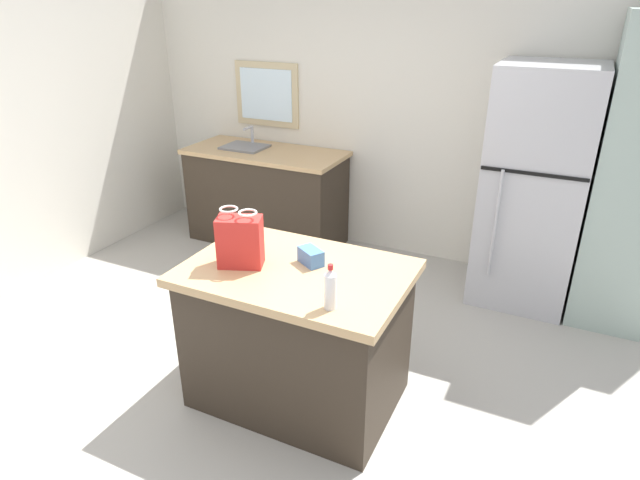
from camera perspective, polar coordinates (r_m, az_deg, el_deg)
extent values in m
plane|color=#ADA89E|center=(3.44, -5.02, -16.01)|extent=(6.21, 6.21, 0.00)
cube|color=silver|center=(4.89, 8.95, 13.19)|extent=(5.18, 0.10, 2.59)
cube|color=#CCB78C|center=(5.38, -5.61, 15.12)|extent=(0.68, 0.04, 0.60)
cube|color=white|center=(5.36, -5.73, 15.09)|extent=(0.56, 0.02, 0.48)
cube|color=#33281E|center=(3.18, -2.39, -10.44)|extent=(1.14, 0.76, 0.82)
cube|color=tan|center=(2.95, -2.53, -3.50)|extent=(1.22, 0.84, 0.05)
cube|color=#B7B7BC|center=(4.37, 21.73, 5.09)|extent=(0.71, 0.71, 1.82)
cube|color=black|center=(3.96, 21.69, 6.54)|extent=(0.70, 0.01, 0.02)
cylinder|color=#B7B7BC|center=(4.08, 18.08, 1.59)|extent=(0.02, 0.02, 0.82)
cube|color=#9EB2A8|center=(4.34, 30.31, 5.72)|extent=(0.50, 0.68, 2.16)
cube|color=#33281E|center=(5.25, -5.67, 4.39)|extent=(1.46, 0.63, 0.87)
cube|color=tan|center=(5.12, -5.88, 9.20)|extent=(1.50, 0.67, 0.04)
cube|color=slate|center=(5.24, -7.94, 9.12)|extent=(0.40, 0.32, 0.14)
cylinder|color=#B7B7BC|center=(5.32, -7.20, 10.94)|extent=(0.03, 0.03, 0.18)
cylinder|color=#B7B7BC|center=(5.24, -7.66, 11.68)|extent=(0.02, 0.14, 0.02)
cube|color=red|center=(2.95, -8.47, -0.19)|extent=(0.27, 0.22, 0.28)
torus|color=white|center=(2.91, -9.67, 3.25)|extent=(0.13, 0.13, 0.01)
torus|color=white|center=(2.85, -7.68, 2.89)|extent=(0.13, 0.13, 0.01)
cube|color=#4775B7|center=(2.97, -0.98, -1.75)|extent=(0.17, 0.15, 0.09)
cylinder|color=white|center=(2.54, 1.09, -5.51)|extent=(0.06, 0.06, 0.18)
cone|color=white|center=(2.49, 1.11, -3.44)|extent=(0.05, 0.05, 0.03)
cylinder|color=red|center=(2.48, 1.11, -2.88)|extent=(0.03, 0.03, 0.02)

